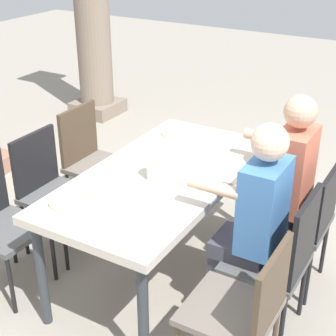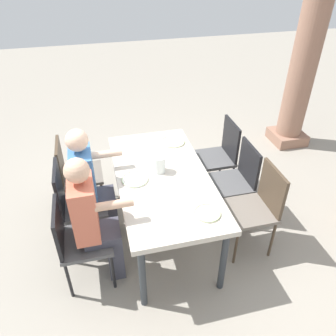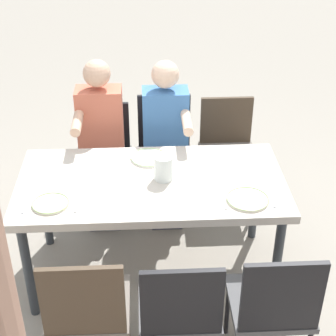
{
  "view_description": "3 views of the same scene",
  "coord_description": "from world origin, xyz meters",
  "px_view_note": "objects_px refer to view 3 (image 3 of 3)",
  "views": [
    {
      "loc": [
        -2.49,
        -1.5,
        2.25
      ],
      "look_at": [
        0.02,
        -0.04,
        0.81
      ],
      "focal_mm": 54.87,
      "sensor_mm": 36.0,
      "label": 1
    },
    {
      "loc": [
        2.5,
        -0.56,
        2.66
      ],
      "look_at": [
        -0.04,
        0.06,
        0.83
      ],
      "focal_mm": 35.59,
      "sensor_mm": 36.0,
      "label": 2
    },
    {
      "loc": [
        0.04,
        2.88,
        2.65
      ],
      "look_at": [
        -0.1,
        0.06,
        0.9
      ],
      "focal_mm": 57.47,
      "sensor_mm": 36.0,
      "label": 3
    }
  ],
  "objects_px": {
    "plate_0": "(248,199)",
    "plate_1": "(149,158)",
    "diner_woman_green": "(166,140)",
    "water_pitcher": "(164,169)",
    "diner_man_white": "(101,141)",
    "dining_table": "(151,189)",
    "chair_east_south": "(104,151)",
    "chair_mid_south": "(165,147)",
    "chair_west_north": "(274,304)",
    "plate_2": "(51,204)",
    "chair_west_south": "(227,145)",
    "chair_east_north": "(87,308)",
    "chair_mid_north": "(180,308)"
  },
  "relations": [
    {
      "from": "chair_west_north",
      "to": "plate_0",
      "type": "xyz_separation_m",
      "value": [
        0.05,
        -0.6,
        0.26
      ]
    },
    {
      "from": "diner_man_white",
      "to": "chair_west_north",
      "type": "bearing_deg",
      "value": 122.95
    },
    {
      "from": "chair_east_south",
      "to": "chair_mid_south",
      "type": "bearing_deg",
      "value": -179.13
    },
    {
      "from": "plate_1",
      "to": "water_pitcher",
      "type": "distance_m",
      "value": 0.28
    },
    {
      "from": "chair_east_south",
      "to": "water_pitcher",
      "type": "height_order",
      "value": "water_pitcher"
    },
    {
      "from": "dining_table",
      "to": "plate_1",
      "type": "relative_size",
      "value": 6.85
    },
    {
      "from": "chair_west_north",
      "to": "plate_0",
      "type": "height_order",
      "value": "chair_west_north"
    },
    {
      "from": "diner_man_white",
      "to": "chair_mid_south",
      "type": "bearing_deg",
      "value": -159.9
    },
    {
      "from": "diner_woman_green",
      "to": "plate_0",
      "type": "distance_m",
      "value": 1.03
    },
    {
      "from": "chair_mid_south",
      "to": "chair_west_north",
      "type": "bearing_deg",
      "value": 106.36
    },
    {
      "from": "chair_west_south",
      "to": "plate_0",
      "type": "relative_size",
      "value": 3.5
    },
    {
      "from": "diner_woman_green",
      "to": "plate_2",
      "type": "bearing_deg",
      "value": 50.93
    },
    {
      "from": "chair_east_south",
      "to": "plate_1",
      "type": "xyz_separation_m",
      "value": [
        -0.35,
        0.58,
        0.27
      ]
    },
    {
      "from": "chair_west_south",
      "to": "chair_mid_north",
      "type": "bearing_deg",
      "value": 73.55
    },
    {
      "from": "plate_1",
      "to": "water_pitcher",
      "type": "xyz_separation_m",
      "value": [
        -0.09,
        0.25,
        0.06
      ]
    },
    {
      "from": "chair_west_south",
      "to": "diner_man_white",
      "type": "bearing_deg",
      "value": 9.84
    },
    {
      "from": "chair_west_north",
      "to": "chair_east_south",
      "type": "relative_size",
      "value": 1.04
    },
    {
      "from": "diner_woman_green",
      "to": "water_pitcher",
      "type": "xyz_separation_m",
      "value": [
        0.05,
        0.65,
        0.15
      ]
    },
    {
      "from": "plate_2",
      "to": "plate_1",
      "type": "bearing_deg",
      "value": -139.82
    },
    {
      "from": "diner_woman_green",
      "to": "plate_1",
      "type": "height_order",
      "value": "diner_woman_green"
    },
    {
      "from": "plate_1",
      "to": "chair_east_south",
      "type": "bearing_deg",
      "value": -58.68
    },
    {
      "from": "chair_mid_south",
      "to": "water_pitcher",
      "type": "height_order",
      "value": "water_pitcher"
    },
    {
      "from": "chair_east_north",
      "to": "plate_0",
      "type": "height_order",
      "value": "chair_east_north"
    },
    {
      "from": "chair_mid_north",
      "to": "diner_woman_green",
      "type": "xyz_separation_m",
      "value": [
        -0.0,
        -1.52,
        0.18
      ]
    },
    {
      "from": "water_pitcher",
      "to": "diner_man_white",
      "type": "bearing_deg",
      "value": -56.13
    },
    {
      "from": "dining_table",
      "to": "chair_east_south",
      "type": "distance_m",
      "value": 0.94
    },
    {
      "from": "dining_table",
      "to": "chair_mid_north",
      "type": "xyz_separation_m",
      "value": [
        -0.13,
        0.85,
        -0.19
      ]
    },
    {
      "from": "chair_west_south",
      "to": "diner_man_white",
      "type": "distance_m",
      "value": 1.02
    },
    {
      "from": "chair_east_north",
      "to": "water_pitcher",
      "type": "xyz_separation_m",
      "value": [
        -0.44,
        -0.87,
        0.31
      ]
    },
    {
      "from": "chair_west_north",
      "to": "chair_west_south",
      "type": "height_order",
      "value": "chair_west_north"
    },
    {
      "from": "diner_man_white",
      "to": "plate_0",
      "type": "height_order",
      "value": "diner_man_white"
    },
    {
      "from": "diner_man_white",
      "to": "water_pitcher",
      "type": "bearing_deg",
      "value": 123.87
    },
    {
      "from": "dining_table",
      "to": "chair_east_south",
      "type": "bearing_deg",
      "value": -66.94
    },
    {
      "from": "chair_east_south",
      "to": "diner_woman_green",
      "type": "height_order",
      "value": "diner_woman_green"
    },
    {
      "from": "diner_woman_green",
      "to": "plate_2",
      "type": "relative_size",
      "value": 5.87
    },
    {
      "from": "chair_west_north",
      "to": "diner_man_white",
      "type": "xyz_separation_m",
      "value": [
        0.99,
        -1.53,
        0.18
      ]
    },
    {
      "from": "plate_0",
      "to": "plate_1",
      "type": "bearing_deg",
      "value": -41.85
    },
    {
      "from": "chair_east_south",
      "to": "diner_man_white",
      "type": "distance_m",
      "value": 0.26
    },
    {
      "from": "diner_man_white",
      "to": "chair_mid_north",
      "type": "bearing_deg",
      "value": 107.78
    },
    {
      "from": "chair_mid_south",
      "to": "plate_0",
      "type": "relative_size",
      "value": 3.63
    },
    {
      "from": "chair_east_south",
      "to": "chair_east_north",
      "type": "bearing_deg",
      "value": 90.0
    },
    {
      "from": "chair_mid_south",
      "to": "plate_2",
      "type": "relative_size",
      "value": 4.2
    },
    {
      "from": "dining_table",
      "to": "chair_east_north",
      "type": "xyz_separation_m",
      "value": [
        0.36,
        0.85,
        -0.16
      ]
    },
    {
      "from": "chair_west_south",
      "to": "plate_1",
      "type": "height_order",
      "value": "chair_west_south"
    },
    {
      "from": "chair_mid_north",
      "to": "dining_table",
      "type": "bearing_deg",
      "value": -81.59
    },
    {
      "from": "plate_2",
      "to": "plate_0",
      "type": "bearing_deg",
      "value": 179.18
    },
    {
      "from": "chair_mid_south",
      "to": "plate_1",
      "type": "distance_m",
      "value": 0.66
    },
    {
      "from": "chair_east_south",
      "to": "plate_0",
      "type": "distance_m",
      "value": 1.48
    },
    {
      "from": "chair_west_north",
      "to": "diner_man_white",
      "type": "height_order",
      "value": "diner_man_white"
    },
    {
      "from": "diner_man_white",
      "to": "water_pitcher",
      "type": "distance_m",
      "value": 0.81
    }
  ]
}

